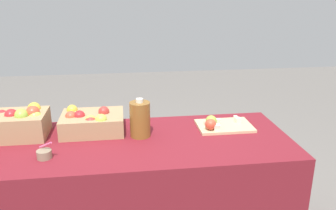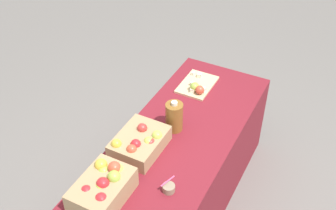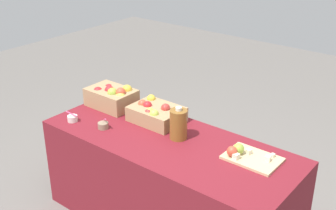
{
  "view_description": "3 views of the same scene",
  "coord_description": "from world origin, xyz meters",
  "px_view_note": "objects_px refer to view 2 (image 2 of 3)",
  "views": [
    {
      "loc": [
        -0.06,
        -1.91,
        1.6
      ],
      "look_at": [
        0.2,
        -0.03,
        0.97
      ],
      "focal_mm": 36.78,
      "sensor_mm": 36.0,
      "label": 1
    },
    {
      "loc": [
        -2.0,
        -0.94,
        2.78
      ],
      "look_at": [
        -0.03,
        0.08,
        1.0
      ],
      "focal_mm": 44.93,
      "sensor_mm": 36.0,
      "label": 2
    },
    {
      "loc": [
        1.71,
        -2.14,
        2.26
      ],
      "look_at": [
        0.01,
        -0.02,
        1.02
      ],
      "focal_mm": 46.87,
      "sensor_mm": 36.0,
      "label": 3
    }
  ],
  "objects_px": {
    "apple_crate_middle": "(140,142)",
    "cutting_board_front": "(197,86)",
    "cider_jug": "(174,117)",
    "apple_crate_left": "(103,188)",
    "sample_bowl_mid": "(169,188)"
  },
  "relations": [
    {
      "from": "apple_crate_middle",
      "to": "cutting_board_front",
      "type": "distance_m",
      "value": 0.83
    },
    {
      "from": "cutting_board_front",
      "to": "cider_jug",
      "type": "distance_m",
      "value": 0.54
    },
    {
      "from": "cutting_board_front",
      "to": "apple_crate_left",
      "type": "bearing_deg",
      "value": 178.31
    },
    {
      "from": "apple_crate_middle",
      "to": "cider_jug",
      "type": "bearing_deg",
      "value": -19.62
    },
    {
      "from": "apple_crate_left",
      "to": "cider_jug",
      "type": "distance_m",
      "value": 0.76
    },
    {
      "from": "apple_crate_left",
      "to": "cider_jug",
      "type": "bearing_deg",
      "value": -6.98
    },
    {
      "from": "sample_bowl_mid",
      "to": "cider_jug",
      "type": "xyz_separation_m",
      "value": [
        0.53,
        0.23,
        0.09
      ]
    },
    {
      "from": "apple_crate_middle",
      "to": "sample_bowl_mid",
      "type": "bearing_deg",
      "value": -124.2
    },
    {
      "from": "cutting_board_front",
      "to": "sample_bowl_mid",
      "type": "bearing_deg",
      "value": -164.86
    },
    {
      "from": "apple_crate_middle",
      "to": "sample_bowl_mid",
      "type": "relative_size",
      "value": 3.88
    },
    {
      "from": "apple_crate_left",
      "to": "cutting_board_front",
      "type": "distance_m",
      "value": 1.29
    },
    {
      "from": "apple_crate_left",
      "to": "apple_crate_middle",
      "type": "xyz_separation_m",
      "value": [
        0.46,
        0.01,
        -0.02
      ]
    },
    {
      "from": "apple_crate_left",
      "to": "sample_bowl_mid",
      "type": "height_order",
      "value": "apple_crate_left"
    },
    {
      "from": "apple_crate_left",
      "to": "sample_bowl_mid",
      "type": "xyz_separation_m",
      "value": [
        0.23,
        -0.32,
        -0.06
      ]
    },
    {
      "from": "cider_jug",
      "to": "apple_crate_middle",
      "type": "bearing_deg",
      "value": 160.38
    }
  ]
}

